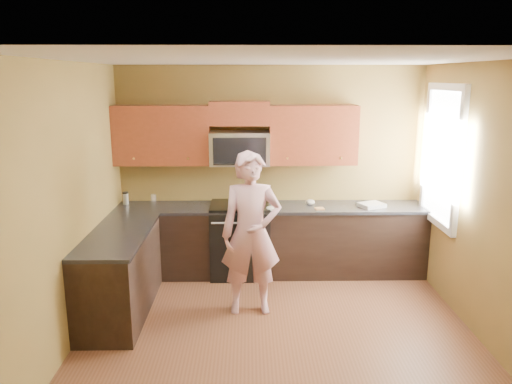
{
  "coord_description": "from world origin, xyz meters",
  "views": [
    {
      "loc": [
        -0.29,
        -4.44,
        2.55
      ],
      "look_at": [
        -0.2,
        1.3,
        1.2
      ],
      "focal_mm": 34.42,
      "sensor_mm": 36.0,
      "label": 1
    }
  ],
  "objects_px": {
    "microwave": "(240,164)",
    "butter_tub": "(276,208)",
    "woman": "(251,234)",
    "frying_pan": "(242,209)",
    "travel_mug": "(126,204)",
    "stove": "(240,239)"
  },
  "relations": [
    {
      "from": "stove",
      "to": "travel_mug",
      "type": "bearing_deg",
      "value": 174.66
    },
    {
      "from": "frying_pan",
      "to": "woman",
      "type": "bearing_deg",
      "value": -85.07
    },
    {
      "from": "stove",
      "to": "butter_tub",
      "type": "height_order",
      "value": "butter_tub"
    },
    {
      "from": "frying_pan",
      "to": "butter_tub",
      "type": "xyz_separation_m",
      "value": [
        0.43,
        0.17,
        -0.03
      ]
    },
    {
      "from": "stove",
      "to": "microwave",
      "type": "height_order",
      "value": "microwave"
    },
    {
      "from": "woman",
      "to": "stove",
      "type": "bearing_deg",
      "value": 94.73
    },
    {
      "from": "woman",
      "to": "frying_pan",
      "type": "bearing_deg",
      "value": 95.22
    },
    {
      "from": "woman",
      "to": "frying_pan",
      "type": "distance_m",
      "value": 0.81
    },
    {
      "from": "microwave",
      "to": "woman",
      "type": "relative_size",
      "value": 0.42
    },
    {
      "from": "stove",
      "to": "woman",
      "type": "bearing_deg",
      "value": -82.59
    },
    {
      "from": "microwave",
      "to": "butter_tub",
      "type": "xyz_separation_m",
      "value": [
        0.45,
        -0.21,
        -0.53
      ]
    },
    {
      "from": "stove",
      "to": "woman",
      "type": "distance_m",
      "value": 1.14
    },
    {
      "from": "stove",
      "to": "butter_tub",
      "type": "relative_size",
      "value": 8.53
    },
    {
      "from": "frying_pan",
      "to": "travel_mug",
      "type": "xyz_separation_m",
      "value": [
        -1.53,
        0.4,
        -0.03
      ]
    },
    {
      "from": "microwave",
      "to": "woman",
      "type": "distance_m",
      "value": 1.31
    },
    {
      "from": "woman",
      "to": "travel_mug",
      "type": "bearing_deg",
      "value": 141.18
    },
    {
      "from": "butter_tub",
      "to": "travel_mug",
      "type": "height_order",
      "value": "travel_mug"
    },
    {
      "from": "butter_tub",
      "to": "travel_mug",
      "type": "bearing_deg",
      "value": 173.39
    },
    {
      "from": "stove",
      "to": "frying_pan",
      "type": "height_order",
      "value": "frying_pan"
    },
    {
      "from": "microwave",
      "to": "butter_tub",
      "type": "relative_size",
      "value": 6.82
    },
    {
      "from": "frying_pan",
      "to": "travel_mug",
      "type": "height_order",
      "value": "travel_mug"
    },
    {
      "from": "microwave",
      "to": "butter_tub",
      "type": "bearing_deg",
      "value": -24.97
    }
  ]
}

